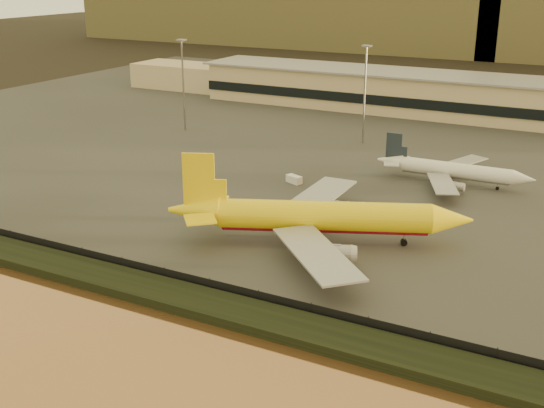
% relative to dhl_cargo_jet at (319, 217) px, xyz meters
% --- Properties ---
extents(ground, '(900.00, 900.00, 0.00)m').
position_rel_dhl_cargo_jet_xyz_m(ground, '(-7.97, -11.51, -4.77)').
color(ground, black).
rests_on(ground, ground).
extents(embankment, '(320.00, 7.00, 1.40)m').
position_rel_dhl_cargo_jet_xyz_m(embankment, '(-7.97, -28.51, -4.07)').
color(embankment, black).
rests_on(embankment, ground).
extents(tarmac, '(320.00, 220.00, 0.20)m').
position_rel_dhl_cargo_jet_xyz_m(tarmac, '(-7.97, 83.49, -4.67)').
color(tarmac, '#2D2D2D').
rests_on(tarmac, ground).
extents(perimeter_fence, '(300.00, 0.05, 2.20)m').
position_rel_dhl_cargo_jet_xyz_m(perimeter_fence, '(-7.97, -24.51, -3.47)').
color(perimeter_fence, black).
rests_on(perimeter_fence, tarmac).
extents(terminal_building, '(202.00, 25.00, 12.60)m').
position_rel_dhl_cargo_jet_xyz_m(terminal_building, '(-22.49, 114.04, 1.48)').
color(terminal_building, tan).
rests_on(terminal_building, tarmac).
extents(apron_light_masts, '(152.20, 12.20, 25.40)m').
position_rel_dhl_cargo_jet_xyz_m(apron_light_masts, '(7.03, 63.49, 10.93)').
color(apron_light_masts, slate).
rests_on(apron_light_masts, tarmac).
extents(dhl_cargo_jet, '(48.86, 46.27, 15.30)m').
position_rel_dhl_cargo_jet_xyz_m(dhl_cargo_jet, '(0.00, 0.00, 0.00)').
color(dhl_cargo_jet, yellow).
rests_on(dhl_cargo_jet, tarmac).
extents(white_narrowbody_jet, '(33.75, 33.05, 9.72)m').
position_rel_dhl_cargo_jet_xyz_m(white_narrowbody_jet, '(11.91, 43.81, -1.67)').
color(white_narrowbody_jet, silver).
rests_on(white_narrowbody_jet, tarmac).
extents(gse_vehicle_yellow, '(3.99, 2.23, 1.70)m').
position_rel_dhl_cargo_jet_xyz_m(gse_vehicle_yellow, '(-1.77, 12.44, -3.72)').
color(gse_vehicle_yellow, yellow).
rests_on(gse_vehicle_yellow, tarmac).
extents(gse_vehicle_white, '(3.98, 2.85, 1.63)m').
position_rel_dhl_cargo_jet_xyz_m(gse_vehicle_white, '(-18.44, 28.30, -3.75)').
color(gse_vehicle_white, silver).
rests_on(gse_vehicle_white, tarmac).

